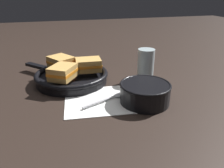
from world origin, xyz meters
name	(u,v)px	position (x,y,z in m)	size (l,w,h in m)	color
ground_plane	(107,100)	(0.00, 0.00, 0.00)	(4.00, 4.00, 0.00)	black
napkin	(102,100)	(-0.02, 0.01, 0.00)	(0.26, 0.23, 0.00)	white
soup_bowl	(145,92)	(0.11, -0.04, 0.04)	(0.16, 0.16, 0.06)	black
spoon	(115,97)	(0.03, 0.01, 0.01)	(0.17, 0.08, 0.01)	#B7B7BC
skillet	(71,77)	(-0.10, 0.19, 0.02)	(0.32, 0.33, 0.04)	black
sandwich_near_left	(61,62)	(-0.13, 0.24, 0.06)	(0.12, 0.12, 0.05)	tan
sandwich_near_right	(63,72)	(-0.13, 0.13, 0.06)	(0.12, 0.12, 0.05)	tan
sandwich_far_left	(88,65)	(-0.03, 0.18, 0.06)	(0.10, 0.08, 0.05)	tan
drinking_glass	(146,65)	(0.18, 0.12, 0.06)	(0.06, 0.06, 0.13)	silver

